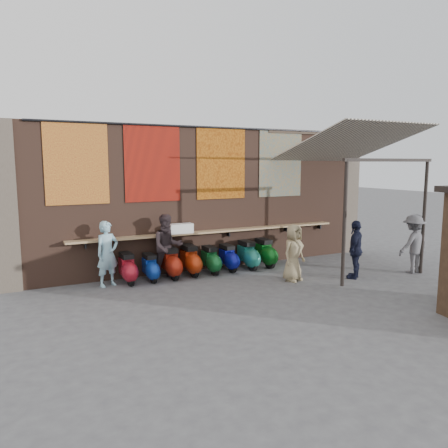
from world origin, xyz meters
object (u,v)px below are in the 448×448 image
Objects in this scene: shelf_box at (181,228)px; shopper_tan at (293,253)px; scooter_stool_0 at (128,269)px; scooter_stool_5 at (228,258)px; diner_left at (107,254)px; shopper_navy at (356,249)px; scooter_stool_6 at (248,255)px; scooter_stool_1 at (150,268)px; scooter_stool_7 at (265,253)px; shopper_grey at (414,244)px; scooter_stool_4 at (211,260)px; scooter_stool_3 at (190,260)px; scooter_stool_2 at (171,263)px; diner_right at (167,247)px.

shopper_tan is (2.32, -1.95, -0.52)m from shelf_box.
scooter_stool_0 is 2.85m from scooter_stool_5.
diner_left is (-2.03, -0.30, -0.45)m from shelf_box.
shopper_navy is at bearing -32.25° from shelf_box.
scooter_stool_0 is 3.45m from scooter_stool_6.
shopper_tan reaches higher than scooter_stool_1.
scooter_stool_7 is at bearing -0.40° from scooter_stool_0.
scooter_stool_0 is at bearing -23.14° from shopper_grey.
scooter_stool_6 is (1.17, -0.00, 0.03)m from scooter_stool_4.
scooter_stool_3 is at bearing 178.77° from scooter_stool_5.
diner_left reaches higher than scooter_stool_6.
shopper_grey is (5.77, -2.74, -0.45)m from shelf_box.
scooter_stool_7 is 4.54m from diner_left.
scooter_stool_3 is at bearing 4.29° from scooter_stool_2.
shelf_box reaches higher than scooter_stool_1.
shopper_navy is at bearing -56.36° from scooter_stool_7.
scooter_stool_3 is 0.56× the size of shopper_navy.
shelf_box is at bearing 10.70° from scooter_stool_0.
scooter_stool_1 is 7.17m from shopper_grey.
scooter_stool_7 is 0.56× the size of shopper_navy.
scooter_stool_2 is 1.09× the size of scooter_stool_4.
scooter_stool_1 is 0.85× the size of scooter_stool_3.
shelf_box reaches higher than scooter_stool_0.
scooter_stool_2 is 2.89m from scooter_stool_7.
scooter_stool_5 is at bearing -33.47° from shopper_grey.
shelf_box is 3.07m from shopper_tan.
shopper_grey is (1.85, -0.27, 0.04)m from shopper_navy.
diner_right is at bearing 178.49° from scooter_stool_4.
scooter_stool_0 is 0.94× the size of scooter_stool_3.
scooter_stool_2 is at bearing 130.40° from shopper_tan.
scooter_stool_1 is 2.28m from scooter_stool_5.
scooter_stool_2 reaches higher than scooter_stool_4.
scooter_stool_4 is 0.46× the size of diner_right.
shelf_box is at bearing 169.97° from scooter_stool_6.
shelf_box is at bearing 121.55° from shopper_tan.
scooter_stool_4 is at bearing 116.04° from shopper_tan.
diner_right is at bearing -61.63° from shopper_navy.
scooter_stool_7 is 2.61m from shopper_navy.
scooter_stool_3 is at bearing 123.54° from shopper_tan.
shopper_navy is at bearing -26.67° from scooter_stool_2.
scooter_stool_5 is at bearing 174.98° from scooter_stool_6.
scooter_stool_5 is at bearing -75.34° from shopper_navy.
scooter_stool_2 is 0.53× the size of shopper_grey.
scooter_stool_2 is 1.11× the size of scooter_stool_5.
shopper_tan is (4.35, -1.65, -0.08)m from diner_left.
scooter_stool_6 is at bearing -10.03° from shelf_box.
scooter_stool_3 is at bearing -28.51° from shopper_grey.
scooter_stool_2 is 0.50× the size of diner_right.
scooter_stool_5 reaches higher than scooter_stool_1.
shopper_tan is at bearing -40.23° from diner_left.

